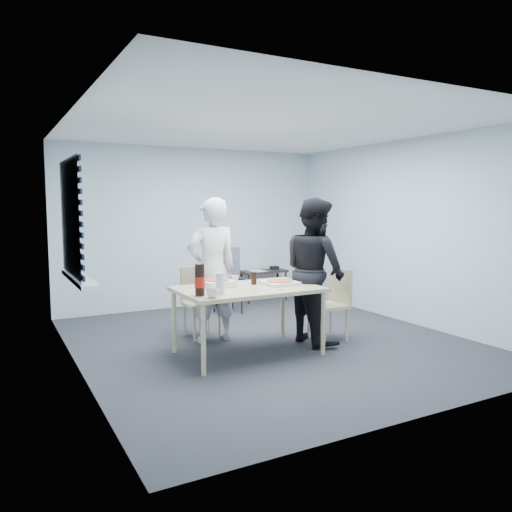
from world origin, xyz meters
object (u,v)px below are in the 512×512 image
dining_table (248,293)px  person_black (314,271)px  backpack (228,263)px  mug_a (212,293)px  soda_bottle (200,281)px  chair_far (199,296)px  stool (228,285)px  person_white (212,270)px  side_table (264,275)px  chair_right (334,299)px  mug_b (235,279)px

dining_table → person_black: person_black is taller
dining_table → backpack: bearing=71.0°
mug_a → soda_bottle: soda_bottle is taller
chair_far → stool: size_ratio=1.59×
dining_table → person_black: 0.97m
mug_a → stool: bearing=61.7°
person_white → backpack: bearing=-122.2°
chair_far → side_table: chair_far is taller
chair_right → person_white: (-1.38, 0.62, 0.37)m
person_white → person_black: same height
chair_far → side_table: bearing=41.1°
chair_far → backpack: (0.88, 1.00, 0.27)m
dining_table → mug_b: bearing=90.1°
side_table → mug_b: mug_b is taller
mug_a → mug_b: mug_a is taller
dining_table → stool: (0.69, 2.02, -0.25)m
stool → mug_b: (-0.69, -1.68, 0.36)m
dining_table → soda_bottle: 0.74m
chair_right → backpack: (-0.55, 1.95, 0.27)m
person_white → stool: size_ratio=3.17×
chair_far → mug_a: bearing=-106.4°
chair_right → stool: bearing=105.6°
chair_right → side_table: size_ratio=1.10×
mug_b → chair_right: bearing=-12.9°
person_white → mug_b: person_white is taller
person_white → mug_b: bearing=112.7°
soda_bottle → person_white: bearing=59.8°
chair_right → person_black: (-0.29, 0.01, 0.37)m
chair_right → stool: chair_right is taller
dining_table → chair_right: bearing=2.6°
dining_table → soda_bottle: size_ratio=4.79×
person_black → mug_b: person_black is taller
dining_table → chair_right: 1.25m
side_table → mug_b: bearing=-126.1°
side_table → mug_b: size_ratio=8.12×
mug_a → chair_right: bearing=13.4°
side_table → mug_a: size_ratio=6.60×
chair_right → person_white: size_ratio=0.50×
mug_b → person_white: bearing=112.7°
chair_far → chair_right: size_ratio=1.00×
soda_bottle → person_black: bearing=10.2°
dining_table → soda_bottle: soda_bottle is taller
dining_table → mug_a: size_ratio=12.73×
backpack → soda_bottle: (-1.36, -2.23, 0.13)m
person_white → soda_bottle: person_white is taller
person_black → person_white: bearing=60.6°
dining_table → stool: 2.15m
mug_b → stool: bearing=67.6°
chair_far → chair_right: bearing=-33.5°
chair_far → mug_b: 0.75m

